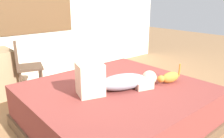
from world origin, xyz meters
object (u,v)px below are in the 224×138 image
object	(u,v)px
bed	(117,108)
chair_by_desk	(24,65)
cat	(169,77)
person_lying	(115,81)

from	to	relation	value
bed	chair_by_desk	size ratio (longest dim) A/B	2.29
cat	chair_by_desk	distance (m)	2.19
person_lying	chair_by_desk	bearing A→B (deg)	102.64
person_lying	chair_by_desk	xyz separation A→B (m)	(-0.38, 1.69, -0.13)
person_lying	chair_by_desk	size ratio (longest dim) A/B	1.08
bed	chair_by_desk	world-z (taller)	chair_by_desk
person_lying	cat	bearing A→B (deg)	-20.94
chair_by_desk	bed	bearing A→B (deg)	-74.58
chair_by_desk	cat	bearing A→B (deg)	-62.10
person_lying	chair_by_desk	world-z (taller)	same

